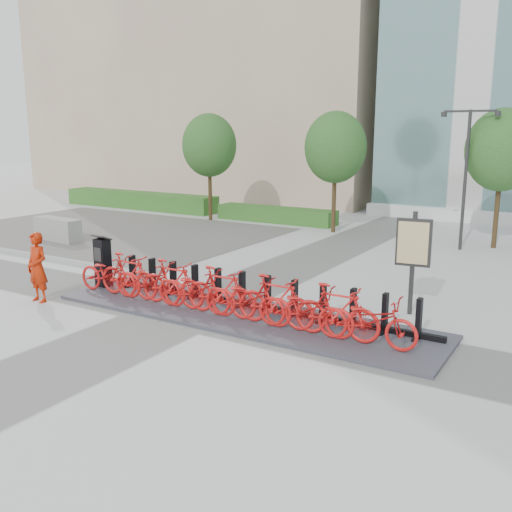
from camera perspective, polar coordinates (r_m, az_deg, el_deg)
The scene contains 26 objects.
ground at distance 13.97m, azimuth -6.75°, elevation -5.48°, with size 120.00×120.00×0.00m, color #BCBCBC.
gravel_patch at distance 25.60m, azimuth -14.80°, elevation 2.40°, with size 14.00×14.00×0.00m, color #5A5A5A.
curb at distance 22.43m, azimuth -24.18°, elevation 0.52°, with size 14.00×0.25×0.15m, color gray.
hedge_a at distance 32.91m, azimuth -11.57°, elevation 5.48°, with size 10.00×1.40×0.90m, color #336D28.
hedge_b at distance 27.38m, azimuth 2.01°, elevation 4.16°, with size 6.00×1.20×0.70m, color #336D28.
tree_0 at distance 27.71m, azimuth -4.69°, elevation 10.95°, with size 2.60×2.60×5.10m.
tree_1 at distance 24.47m, azimuth 7.95°, elevation 10.69°, with size 2.60×2.60×5.10m.
tree_2 at distance 22.67m, azimuth 23.40°, elevation 9.68°, with size 2.60×2.60×5.10m.
streetlamp at distance 21.88m, azimuth 20.30°, elevation 8.67°, with size 2.00×0.20×5.00m.
dock_pad at distance 13.47m, azimuth -1.57°, elevation -5.91°, with size 9.60×2.40×0.08m, color #3E3E48.
dock_rail_posts at distance 13.69m, azimuth -0.29°, elevation -3.57°, with size 8.02×0.50×0.85m, color black, non-canonical shape.
bike_0 at distance 15.47m, azimuth -14.54°, elevation -1.76°, with size 0.68×1.95×1.03m, color red.
bike_1 at distance 14.96m, azimuth -12.62°, elevation -1.92°, with size 0.54×1.90×1.14m, color red.
bike_2 at distance 14.49m, azimuth -10.55°, elevation -2.51°, with size 0.68×1.95×1.03m, color red.
bike_3 at distance 14.02m, azimuth -8.36°, elevation -2.70°, with size 0.54×1.90×1.14m, color red.
bike_4 at distance 13.60m, azimuth -6.01°, elevation -3.36°, with size 0.68×1.95×1.03m, color red.
bike_5 at distance 13.17m, azimuth -3.51°, elevation -3.58°, with size 0.54×1.90×1.14m, color red.
bike_6 at distance 12.81m, azimuth -0.86°, elevation -4.29°, with size 0.68×1.95×1.03m, color red.
bike_7 at distance 12.44m, azimuth 1.96°, elevation -4.53°, with size 0.54×1.90×1.14m, color red.
bike_8 at distance 12.14m, azimuth 4.93°, elevation -5.29°, with size 0.68×1.95×1.03m, color red.
bike_9 at distance 11.83m, azimuth 8.07°, elevation -5.55°, with size 0.54×1.90×1.14m, color red.
bike_10 at distance 11.60m, azimuth 11.35°, elevation -6.33°, with size 0.68×1.95×1.03m, color red.
kiosk at distance 16.16m, azimuth -15.07°, elevation -0.53°, with size 0.46×0.39×1.45m.
worker_red at distance 15.44m, azimuth -21.02°, elevation -1.06°, with size 0.65×0.43×1.79m, color #AC1F05.
jersey_barrier at distance 23.95m, azimuth -19.23°, elevation 2.53°, with size 2.33×0.64×0.90m, color #A5A5A5.
map_sign at distance 13.75m, azimuth 15.46°, elevation 0.87°, with size 0.81×0.23×2.46m.
Camera 1 is at (8.26, -10.43, 4.27)m, focal length 40.00 mm.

